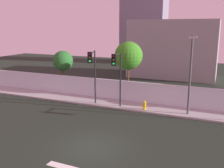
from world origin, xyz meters
name	(u,v)px	position (x,y,z in m)	size (l,w,h in m)	color
ground_plane	(91,147)	(0.00, 0.00, 0.00)	(80.00, 80.00, 0.00)	black
sidewalk	(135,106)	(0.00, 8.20, 0.07)	(36.00, 2.40, 0.15)	#9C9C9C
perimeter_wall	(140,92)	(0.00, 9.49, 1.05)	(36.00, 0.18, 1.80)	silver
traffic_light_center	(117,69)	(-1.17, 6.80, 3.50)	(0.34, 1.63, 4.57)	black
traffic_light_right	(92,66)	(-3.39, 6.83, 3.55)	(0.47, 1.57, 4.65)	black
street_lamp_curbside	(191,69)	(4.42, 7.52, 3.75)	(0.63, 1.69, 6.06)	#4C4C51
fire_hydrant	(145,105)	(1.00, 7.50, 0.54)	(0.44, 0.26, 0.72)	gold
roadside_tree_leftmost	(63,61)	(-8.97, 10.83, 3.20)	(2.13, 2.13, 4.29)	brown
roadside_tree_midleft	(129,56)	(-1.63, 10.83, 4.08)	(2.64, 2.64, 5.42)	brown
low_building_distant	(173,49)	(0.24, 23.49, 3.81)	(11.32, 6.00, 7.63)	#999999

